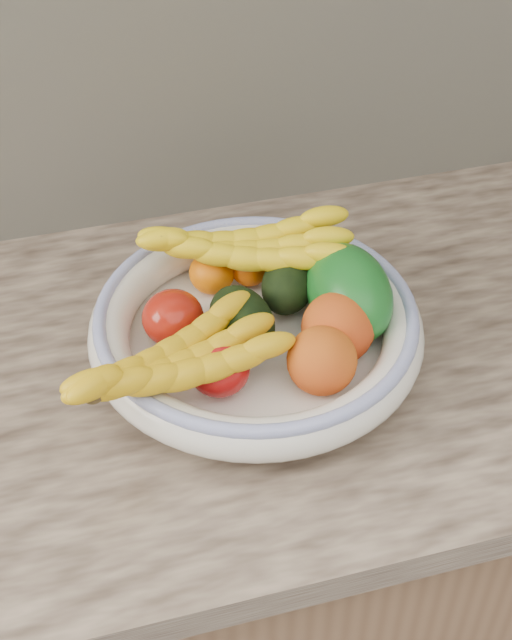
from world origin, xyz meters
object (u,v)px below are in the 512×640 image
at_px(banana_bunch_front, 175,368).
at_px(green_mango, 349,293).
at_px(fruit_bowl, 256,327).
at_px(banana_bunch_back, 245,252).

bearing_deg(banana_bunch_front, green_mango, -0.43).
distance_m(green_mango, banana_bunch_front, 0.23).
relative_size(fruit_bowl, banana_bunch_back, 1.42).
relative_size(fruit_bowl, banana_bunch_front, 1.47).
distance_m(fruit_bowl, banana_bunch_back, 0.10).
xyz_separation_m(fruit_bowl, green_mango, (0.11, 0.00, 0.03)).
xyz_separation_m(fruit_bowl, banana_bunch_back, (0.01, 0.09, 0.04)).
bearing_deg(banana_bunch_back, banana_bunch_front, -112.74).
bearing_deg(fruit_bowl, banana_bunch_back, 82.60).
distance_m(fruit_bowl, banana_bunch_front, 0.14).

